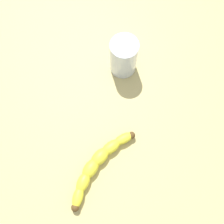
# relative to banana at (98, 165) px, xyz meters

# --- Properties ---
(wooden_tabletop) EXTENTS (1.20, 1.20, 0.03)m
(wooden_tabletop) POSITION_rel_banana_xyz_m (-0.09, 0.06, -0.03)
(wooden_tabletop) COLOR tan
(wooden_tabletop) RESTS_ON ground
(banana) EXTENTS (0.24, 0.07, 0.03)m
(banana) POSITION_rel_banana_xyz_m (0.00, 0.00, 0.00)
(banana) COLOR yellow
(banana) RESTS_ON wooden_tabletop
(smoothie_glass) EXTENTS (0.07, 0.07, 0.11)m
(smoothie_glass) POSITION_rel_banana_xyz_m (-0.26, -0.10, 0.04)
(smoothie_glass) COLOR silver
(smoothie_glass) RESTS_ON wooden_tabletop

